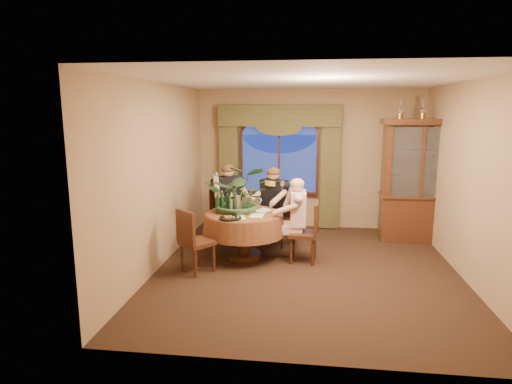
# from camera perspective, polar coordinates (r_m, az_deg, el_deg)

# --- Properties ---
(floor) EXTENTS (5.00, 5.00, 0.00)m
(floor) POSITION_cam_1_polar(r_m,az_deg,el_deg) (6.67, 6.70, -10.20)
(floor) COLOR black
(floor) RESTS_ON ground
(wall_back) EXTENTS (4.50, 0.00, 4.50)m
(wall_back) POSITION_cam_1_polar(r_m,az_deg,el_deg) (8.78, 7.04, 4.31)
(wall_back) COLOR #987651
(wall_back) RESTS_ON ground
(wall_right) EXTENTS (0.00, 5.00, 5.00)m
(wall_right) POSITION_cam_1_polar(r_m,az_deg,el_deg) (6.69, 26.62, 1.21)
(wall_right) COLOR #987651
(wall_right) RESTS_ON ground
(ceiling) EXTENTS (5.00, 5.00, 0.00)m
(ceiling) POSITION_cam_1_polar(r_m,az_deg,el_deg) (6.24, 7.28, 14.56)
(ceiling) COLOR white
(ceiling) RESTS_ON wall_back
(window) EXTENTS (1.62, 0.10, 1.32)m
(window) POSITION_cam_1_polar(r_m,az_deg,el_deg) (8.75, 3.09, 3.69)
(window) COLOR navy
(window) RESTS_ON wall_back
(arched_transom) EXTENTS (1.60, 0.06, 0.44)m
(arched_transom) POSITION_cam_1_polar(r_m,az_deg,el_deg) (8.68, 3.14, 8.80)
(arched_transom) COLOR navy
(arched_transom) RESTS_ON wall_back
(drapery_left) EXTENTS (0.38, 0.14, 2.32)m
(drapery_left) POSITION_cam_1_polar(r_m,az_deg,el_deg) (8.84, -3.62, 2.98)
(drapery_left) COLOR #464321
(drapery_left) RESTS_ON floor
(drapery_right) EXTENTS (0.38, 0.14, 2.32)m
(drapery_right) POSITION_cam_1_polar(r_m,az_deg,el_deg) (8.70, 9.84, 2.71)
(drapery_right) COLOR #464321
(drapery_right) RESTS_ON floor
(swag_valance) EXTENTS (2.45, 0.16, 0.42)m
(swag_valance) POSITION_cam_1_polar(r_m,az_deg,el_deg) (8.60, 3.11, 10.12)
(swag_valance) COLOR #464321
(swag_valance) RESTS_ON wall_back
(dining_table) EXTENTS (1.74, 1.74, 0.75)m
(dining_table) POSITION_cam_1_polar(r_m,az_deg,el_deg) (7.04, -1.62, -5.77)
(dining_table) COLOR maroon
(dining_table) RESTS_ON floor
(china_cabinet) EXTENTS (1.39, 0.55, 2.24)m
(china_cabinet) POSITION_cam_1_polar(r_m,az_deg,el_deg) (8.32, 20.80, 1.38)
(china_cabinet) COLOR #3D1D12
(china_cabinet) RESTS_ON floor
(oil_lamp_left) EXTENTS (0.11, 0.11, 0.34)m
(oil_lamp_left) POSITION_cam_1_polar(r_m,az_deg,el_deg) (8.14, 18.71, 10.46)
(oil_lamp_left) COLOR #A5722D
(oil_lamp_left) RESTS_ON china_cabinet
(oil_lamp_center) EXTENTS (0.11, 0.11, 0.34)m
(oil_lamp_center) POSITION_cam_1_polar(r_m,az_deg,el_deg) (8.22, 21.41, 10.28)
(oil_lamp_center) COLOR #A5722D
(oil_lamp_center) RESTS_ON china_cabinet
(oil_lamp_right) EXTENTS (0.11, 0.11, 0.34)m
(oil_lamp_right) POSITION_cam_1_polar(r_m,az_deg,el_deg) (8.32, 24.04, 10.09)
(oil_lamp_right) COLOR #A5722D
(oil_lamp_right) RESTS_ON china_cabinet
(chair_right) EXTENTS (0.45, 0.45, 0.96)m
(chair_right) POSITION_cam_1_polar(r_m,az_deg,el_deg) (6.86, 6.33, -5.37)
(chair_right) COLOR black
(chair_right) RESTS_ON floor
(chair_back_right) EXTENTS (0.59, 0.59, 0.96)m
(chair_back_right) POSITION_cam_1_polar(r_m,az_deg,el_deg) (7.66, 3.42, -3.60)
(chair_back_right) COLOR black
(chair_back_right) RESTS_ON floor
(chair_back) EXTENTS (0.58, 0.58, 0.96)m
(chair_back) POSITION_cam_1_polar(r_m,az_deg,el_deg) (7.82, -4.26, -3.30)
(chair_back) COLOR black
(chair_back) RESTS_ON floor
(chair_front_left) EXTENTS (0.59, 0.59, 0.96)m
(chair_front_left) POSITION_cam_1_polar(r_m,az_deg,el_deg) (6.45, -7.84, -6.46)
(chair_front_left) COLOR black
(chair_front_left) RESTS_ON floor
(person_pink) EXTENTS (0.46, 0.50, 1.33)m
(person_pink) POSITION_cam_1_polar(r_m,az_deg,el_deg) (6.93, 5.61, -3.59)
(person_pink) COLOR beige
(person_pink) RESTS_ON floor
(person_back) EXTENTS (0.68, 0.66, 1.44)m
(person_back) POSITION_cam_1_polar(r_m,az_deg,el_deg) (7.80, -3.75, -1.49)
(person_back) COLOR black
(person_back) RESTS_ON floor
(person_scarf) EXTENTS (0.67, 0.66, 1.41)m
(person_scarf) POSITION_cam_1_polar(r_m,az_deg,el_deg) (7.61, 2.41, -1.91)
(person_scarf) COLOR black
(person_scarf) RESTS_ON floor
(stoneware_vase) EXTENTS (0.14, 0.14, 0.26)m
(stoneware_vase) POSITION_cam_1_polar(r_m,az_deg,el_deg) (7.02, -2.48, -1.54)
(stoneware_vase) COLOR tan
(stoneware_vase) RESTS_ON dining_table
(centerpiece_plant) EXTENTS (1.06, 1.18, 0.92)m
(centerpiece_plant) POSITION_cam_1_polar(r_m,az_deg,el_deg) (6.93, -2.23, 2.73)
(centerpiece_plant) COLOR #315531
(centerpiece_plant) RESTS_ON dining_table
(olive_bowl) EXTENTS (0.16, 0.16, 0.05)m
(olive_bowl) POSITION_cam_1_polar(r_m,az_deg,el_deg) (6.90, -1.18, -2.66)
(olive_bowl) COLOR #4B5227
(olive_bowl) RESTS_ON dining_table
(cheese_platter) EXTENTS (0.35, 0.35, 0.02)m
(cheese_platter) POSITION_cam_1_polar(r_m,az_deg,el_deg) (6.57, -3.44, -3.50)
(cheese_platter) COLOR black
(cheese_platter) RESTS_ON dining_table
(wine_bottle_0) EXTENTS (0.07, 0.07, 0.33)m
(wine_bottle_0) POSITION_cam_1_polar(r_m,az_deg,el_deg) (6.96, -4.57, -1.41)
(wine_bottle_0) COLOR black
(wine_bottle_0) RESTS_ON dining_table
(wine_bottle_1) EXTENTS (0.07, 0.07, 0.33)m
(wine_bottle_1) POSITION_cam_1_polar(r_m,az_deg,el_deg) (6.83, -2.87, -1.61)
(wine_bottle_1) COLOR black
(wine_bottle_1) RESTS_ON dining_table
(wine_bottle_2) EXTENTS (0.07, 0.07, 0.33)m
(wine_bottle_2) POSITION_cam_1_polar(r_m,az_deg,el_deg) (7.10, -4.55, -1.15)
(wine_bottle_2) COLOR tan
(wine_bottle_2) RESTS_ON dining_table
(wine_bottle_3) EXTENTS (0.07, 0.07, 0.33)m
(wine_bottle_3) POSITION_cam_1_polar(r_m,az_deg,el_deg) (7.13, -3.77, -1.10)
(wine_bottle_3) COLOR black
(wine_bottle_3) RESTS_ON dining_table
(wine_bottle_4) EXTENTS (0.07, 0.07, 0.33)m
(wine_bottle_4) POSITION_cam_1_polar(r_m,az_deg,el_deg) (6.97, -3.28, -1.36)
(wine_bottle_4) COLOR tan
(wine_bottle_4) RESTS_ON dining_table
(wine_bottle_5) EXTENTS (0.07, 0.07, 0.33)m
(wine_bottle_5) POSITION_cam_1_polar(r_m,az_deg,el_deg) (6.92, -5.14, -1.48)
(wine_bottle_5) COLOR black
(wine_bottle_5) RESTS_ON dining_table
(tasting_paper_0) EXTENTS (0.22, 0.31, 0.00)m
(tasting_paper_0) POSITION_cam_1_polar(r_m,az_deg,el_deg) (6.75, 0.10, -3.15)
(tasting_paper_0) COLOR white
(tasting_paper_0) RESTS_ON dining_table
(tasting_paper_1) EXTENTS (0.32, 0.36, 0.00)m
(tasting_paper_1) POSITION_cam_1_polar(r_m,az_deg,el_deg) (7.10, 1.01, -2.46)
(tasting_paper_1) COLOR white
(tasting_paper_1) RESTS_ON dining_table
(tasting_paper_2) EXTENTS (0.28, 0.34, 0.00)m
(tasting_paper_2) POSITION_cam_1_polar(r_m,az_deg,el_deg) (6.64, -2.38, -3.40)
(tasting_paper_2) COLOR white
(tasting_paper_2) RESTS_ON dining_table
(wine_glass_person_pink) EXTENTS (0.07, 0.07, 0.18)m
(wine_glass_person_pink) POSITION_cam_1_polar(r_m,az_deg,el_deg) (6.89, 2.04, -2.14)
(wine_glass_person_pink) COLOR silver
(wine_glass_person_pink) RESTS_ON dining_table
(wine_glass_person_back) EXTENTS (0.07, 0.07, 0.18)m
(wine_glass_person_back) POSITION_cam_1_polar(r_m,az_deg,el_deg) (7.33, -2.73, -1.34)
(wine_glass_person_back) COLOR silver
(wine_glass_person_back) RESTS_ON dining_table
(wine_glass_person_scarf) EXTENTS (0.07, 0.07, 0.18)m
(wine_glass_person_scarf) POSITION_cam_1_polar(r_m,az_deg,el_deg) (7.26, 0.57, -1.45)
(wine_glass_person_scarf) COLOR silver
(wine_glass_person_scarf) RESTS_ON dining_table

